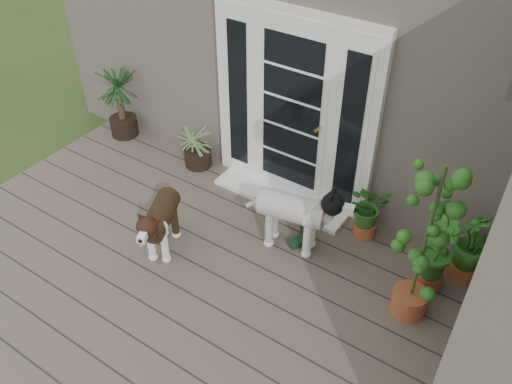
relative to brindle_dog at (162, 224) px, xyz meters
The scene contains 14 objects.
deck 1.09m from the brindle_dog, 40.78° to the right, with size 6.20×4.60×0.12m, color #6B5B4C.
house_main 3.83m from the brindle_dog, 77.88° to the left, with size 7.40×4.00×3.10m, color #665E54.
door_unit 1.80m from the brindle_dog, 69.64° to the left, with size 1.90×0.14×2.15m, color white.
door_step 1.48m from the brindle_dog, 66.89° to the left, with size 1.60×0.40×0.05m, color white.
brindle_dog is the anchor object (origin of this frame).
white_dog 1.30m from the brindle_dog, 35.28° to the left, with size 0.38×0.89×0.74m, color white, non-canonical shape.
spider_plant 1.48m from the brindle_dog, 115.21° to the left, with size 0.55×0.55×0.59m, color #719159, non-canonical shape.
yucca 2.32m from the brindle_dog, 144.80° to the left, with size 0.68×0.68×0.99m, color black, non-canonical shape.
herb_a 2.09m from the brindle_dog, 39.64° to the left, with size 0.42×0.42×0.53m, color #1A5E20.
herb_b 2.63m from the brindle_dog, 23.13° to the left, with size 0.39×0.39×0.58m, color #17521C.
herb_c 2.97m from the brindle_dog, 26.69° to the left, with size 0.40×0.40×0.63m, color #215618.
sapling 2.51m from the brindle_dog, 14.73° to the left, with size 0.50×0.50×1.69m, color #1B5418, non-canonical shape.
clog_left 1.51m from the brindle_dog, 41.16° to the left, with size 0.13×0.28×0.08m, color black, non-canonical shape.
clog_right 1.43m from the brindle_dog, 36.37° to the left, with size 0.14×0.31×0.09m, color #15361D, non-canonical shape.
Camera 1 is at (2.20, -1.67, 4.03)m, focal length 37.37 mm.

